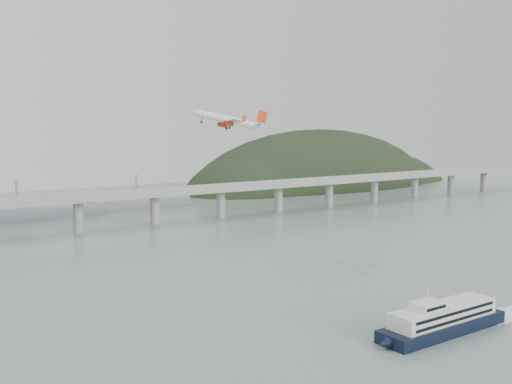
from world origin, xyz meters
TOP-DOWN VIEW (x-y plane):
  - ground at (0.00, 0.00)m, footprint 900.00×900.00m
  - bridge at (-1.15, 200.00)m, footprint 800.00×22.00m
  - headland at (285.18, 331.75)m, footprint 365.00×155.00m
  - ferry at (7.01, -37.57)m, footprint 79.90×14.21m
  - airliner at (-4.21, 69.37)m, footprint 34.34×31.74m

SIDE VIEW (x-z plane):
  - headland at x=285.18m, z-range -97.34..58.66m
  - ground at x=0.00m, z-range 0.00..0.00m
  - ferry at x=7.01m, z-range -3.45..11.64m
  - bridge at x=-1.15m, z-range 5.70..29.60m
  - airliner at x=-4.21m, z-range 61.36..71.43m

